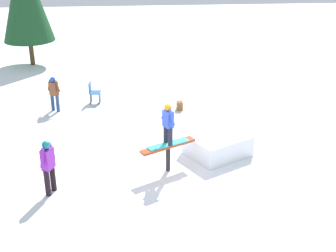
# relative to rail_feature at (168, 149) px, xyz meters

# --- Properties ---
(ground_plane) EXTENTS (60.00, 60.00, 0.00)m
(ground_plane) POSITION_rel_rail_feature_xyz_m (0.00, 0.00, -0.71)
(ground_plane) COLOR white
(rail_feature) EXTENTS (1.72, 1.13, 0.87)m
(rail_feature) POSITION_rel_rail_feature_xyz_m (0.00, 0.00, 0.00)
(rail_feature) COLOR black
(rail_feature) RESTS_ON ground
(snow_kicker_ramp) EXTENTS (2.30, 2.19, 0.68)m
(snow_kicker_ramp) POSITION_rel_rail_feature_xyz_m (-1.68, -0.94, -0.37)
(snow_kicker_ramp) COLOR white
(snow_kicker_ramp) RESTS_ON ground
(main_rider_on_rail) EXTENTS (1.31, 0.83, 1.29)m
(main_rider_on_rail) POSITION_rel_rail_feature_xyz_m (0.00, 0.00, 0.80)
(main_rider_on_rail) COLOR #32C0C0
(main_rider_on_rail) RESTS_ON rail_feature
(bystander_purple) EXTENTS (0.36, 0.66, 1.60)m
(bystander_purple) POSITION_rel_rail_feature_xyz_m (3.35, 0.98, 0.18)
(bystander_purple) COLOR black
(bystander_purple) RESTS_ON ground
(bystander_brown) EXTENTS (0.57, 0.39, 1.41)m
(bystander_brown) POSITION_rel_rail_feature_xyz_m (4.05, -5.21, 0.08)
(bystander_brown) COLOR navy
(bystander_brown) RESTS_ON ground
(folding_chair) EXTENTS (0.47, 0.47, 0.88)m
(folding_chair) POSITION_rel_rail_feature_xyz_m (2.57, -5.98, -0.30)
(folding_chair) COLOR #3F3F44
(folding_chair) RESTS_ON ground
(backpack_on_snow) EXTENTS (0.23, 0.31, 0.34)m
(backpack_on_snow) POSITION_rel_rail_feature_xyz_m (-0.88, -4.92, -0.54)
(backpack_on_snow) COLOR brown
(backpack_on_snow) RESTS_ON ground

